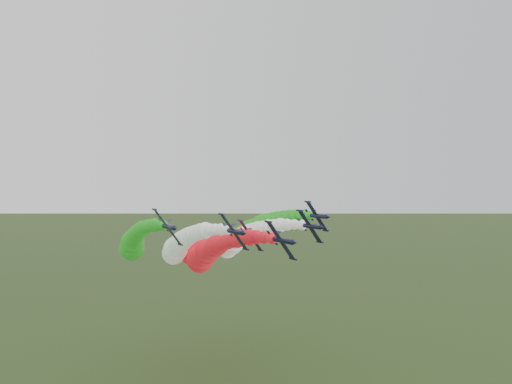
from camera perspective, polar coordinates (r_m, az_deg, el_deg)
jet_lead at (r=138.44m, az=-5.38°, el=-6.88°), size 14.02×71.20×19.94m
jet_inner_left at (r=144.82m, az=-8.64°, el=-6.04°), size 13.59×70.77×19.51m
jet_inner_right at (r=152.61m, az=-1.87°, el=-5.48°), size 13.40×70.58×19.32m
jet_outer_left at (r=147.50m, az=-13.74°, el=-5.60°), size 13.25×70.43×19.17m
jet_outer_right at (r=163.22m, az=-0.73°, el=-4.53°), size 13.55×70.73×19.47m
jet_trail at (r=161.68m, az=-6.67°, el=-6.23°), size 13.86×71.04×19.78m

